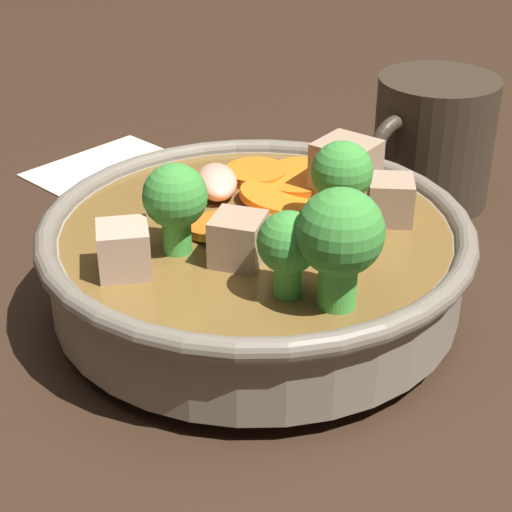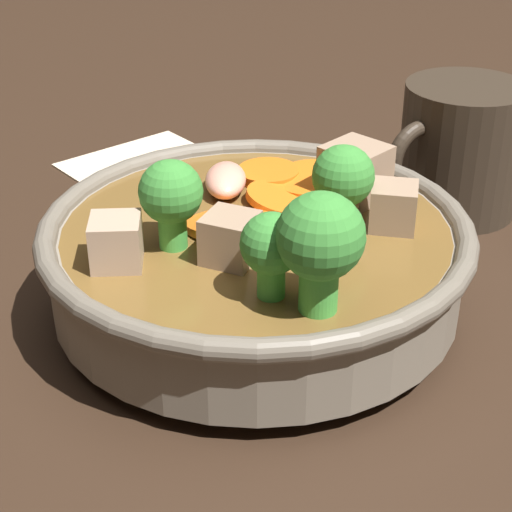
% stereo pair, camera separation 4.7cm
% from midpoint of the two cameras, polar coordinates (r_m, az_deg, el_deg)
% --- Properties ---
extents(ground_plane, '(3.00, 3.00, 0.00)m').
position_cam_midpoint_polar(ground_plane, '(0.49, -2.76, -3.73)').
color(ground_plane, black).
extents(stirfry_bowl, '(0.24, 0.24, 0.11)m').
position_cam_midpoint_polar(stirfry_bowl, '(0.46, -2.74, 0.22)').
color(stirfry_bowl, slate).
rests_on(stirfry_bowl, ground_plane).
extents(dark_mug, '(0.11, 0.08, 0.09)m').
position_cam_midpoint_polar(dark_mug, '(0.60, 9.47, 7.51)').
color(dark_mug, '#33281E').
rests_on(dark_mug, ground_plane).
extents(napkin, '(0.12, 0.09, 0.00)m').
position_cam_midpoint_polar(napkin, '(0.67, -11.94, 5.76)').
color(napkin, beige).
rests_on(napkin, ground_plane).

